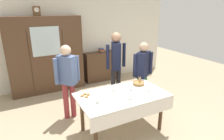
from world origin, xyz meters
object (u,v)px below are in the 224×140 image
object	(u,v)px
bookshelf_low	(102,66)
person_beside_shelf	(116,61)
tea_cup_far_left	(98,101)
spoon_mid_left	(102,92)
book_stack	(102,50)
person_behind_table_left	(143,69)
bread_basket	(139,83)
spoon_center	(124,92)
tea_cup_far_right	(130,98)
wall_cabinet	(46,55)
dining_table	(123,100)
pastry_plate	(86,96)
tea_cup_center	(114,90)
tea_cup_back_edge	(131,89)
tea_cup_front_edge	(149,90)
spoon_back_edge	(139,93)
person_near_right_end	(67,75)
mantel_clock	(36,11)

from	to	relation	value
bookshelf_low	person_beside_shelf	xyz separation A→B (m)	(-0.30, -1.49, 0.60)
tea_cup_far_left	spoon_mid_left	world-z (taller)	tea_cup_far_left
book_stack	person_behind_table_left	bearing A→B (deg)	-86.78
bookshelf_low	bread_basket	bearing A→B (deg)	-95.97
bookshelf_low	spoon_center	world-z (taller)	bookshelf_low
tea_cup_far_right	bread_basket	size ratio (longest dim) A/B	0.54
tea_cup_far_right	person_beside_shelf	bearing A→B (deg)	71.47
wall_cabinet	spoon_mid_left	distance (m)	2.39
wall_cabinet	bookshelf_low	distance (m)	1.77
dining_table	pastry_plate	size ratio (longest dim) A/B	5.83
wall_cabinet	person_beside_shelf	world-z (taller)	wall_cabinet
tea_cup_far_right	person_beside_shelf	distance (m)	1.45
bookshelf_low	pastry_plate	xyz separation A→B (m)	(-1.41, -2.39, 0.31)
book_stack	tea_cup_far_left	bearing A→B (deg)	-115.82
dining_table	tea_cup_center	size ratio (longest dim) A/B	12.55
tea_cup_far_right	person_behind_table_left	bearing A→B (deg)	43.85
wall_cabinet	person_behind_table_left	world-z (taller)	wall_cabinet
dining_table	tea_cup_center	world-z (taller)	tea_cup_center
tea_cup_center	tea_cup_back_edge	xyz separation A→B (m)	(0.31, -0.13, 0.00)
wall_cabinet	tea_cup_front_edge	size ratio (longest dim) A/B	15.89
dining_table	tea_cup_front_edge	xyz separation A→B (m)	(0.50, -0.10, 0.14)
bread_basket	pastry_plate	world-z (taller)	bread_basket
dining_table	spoon_back_edge	size ratio (longest dim) A/B	13.71
book_stack	spoon_mid_left	xyz separation A→B (m)	(-1.06, -2.34, -0.22)
wall_cabinet	person_near_right_end	size ratio (longest dim) A/B	1.30
mantel_clock	wall_cabinet	bearing A→B (deg)	0.34
tea_cup_center	bread_basket	xyz separation A→B (m)	(0.60, 0.04, 0.01)
wall_cabinet	spoon_back_edge	world-z (taller)	wall_cabinet
spoon_back_edge	person_near_right_end	world-z (taller)	person_near_right_end
tea_cup_far_right	spoon_mid_left	distance (m)	0.59
tea_cup_center	book_stack	bearing A→B (deg)	70.69
tea_cup_back_edge	spoon_mid_left	world-z (taller)	tea_cup_back_edge
person_behind_table_left	person_near_right_end	world-z (taller)	person_near_right_end
book_stack	spoon_back_edge	xyz separation A→B (m)	(-0.49, -2.73, -0.22)
person_beside_shelf	mantel_clock	bearing A→B (deg)	135.93
dining_table	person_near_right_end	bearing A→B (deg)	128.85
spoon_center	dining_table	bearing A→B (deg)	-128.69
tea_cup_center	pastry_plate	distance (m)	0.56
pastry_plate	wall_cabinet	bearing A→B (deg)	96.62
wall_cabinet	tea_cup_back_edge	size ratio (longest dim) A/B	15.89
tea_cup_back_edge	spoon_mid_left	bearing A→B (deg)	158.90
tea_cup_far_left	spoon_center	world-z (taller)	tea_cup_far_left
tea_cup_center	spoon_center	size ratio (longest dim) A/B	1.09
dining_table	tea_cup_center	distance (m)	0.27
person_near_right_end	tea_cup_far_right	bearing A→B (deg)	-55.67
tea_cup_center	person_near_right_end	bearing A→B (deg)	133.77
tea_cup_far_left	pastry_plate	bearing A→B (deg)	107.24
tea_cup_front_edge	pastry_plate	size ratio (longest dim) A/B	0.46
bookshelf_low	person_beside_shelf	size ratio (longest dim) A/B	0.64
book_stack	wall_cabinet	bearing A→B (deg)	-178.27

